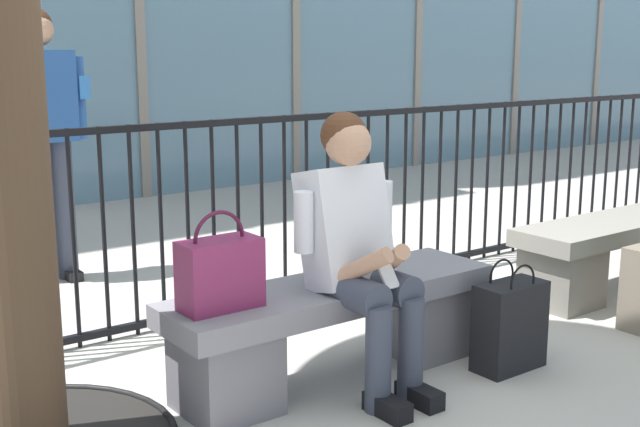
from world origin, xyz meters
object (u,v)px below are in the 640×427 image
handbag_on_bench (220,272)px  shopping_bag (510,325)px  bystander_at_railing (43,125)px  seated_person_with_phone (357,244)px  stone_bench_far (620,246)px  stone_bench (333,321)px

handbag_on_bench → shopping_bag: handbag_on_bench is taller
bystander_at_railing → seated_person_with_phone: bearing=-78.5°
bystander_at_railing → stone_bench_far: size_ratio=1.07×
stone_bench → bystander_at_railing: bearing=101.4°
handbag_on_bench → bystander_at_railing: (0.11, 2.36, 0.40)m
bystander_at_railing → stone_bench_far: bearing=-39.9°
shopping_bag → stone_bench_far: shopping_bag is taller
stone_bench_far → stone_bench: bearing=-178.7°
stone_bench → bystander_at_railing: 2.50m
stone_bench → stone_bench_far: size_ratio=1.00×
stone_bench → seated_person_with_phone: (0.03, -0.13, 0.38)m
stone_bench_far → shopping_bag: bearing=-163.8°
shopping_bag → stone_bench_far: (1.54, 0.45, 0.06)m
handbag_on_bench → seated_person_with_phone: bearing=-11.0°
stone_bench → bystander_at_railing: size_ratio=0.94×
seated_person_with_phone → bystander_at_railing: size_ratio=0.71×
stone_bench → shopping_bag: (0.73, -0.40, -0.06)m
stone_bench → stone_bench_far: bearing=1.3°
stone_bench → shopping_bag: size_ratio=3.09×
stone_bench → handbag_on_bench: handbag_on_bench is taller
handbag_on_bench → stone_bench_far: bearing=1.2°
shopping_bag → bystander_at_railing: size_ratio=0.30×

